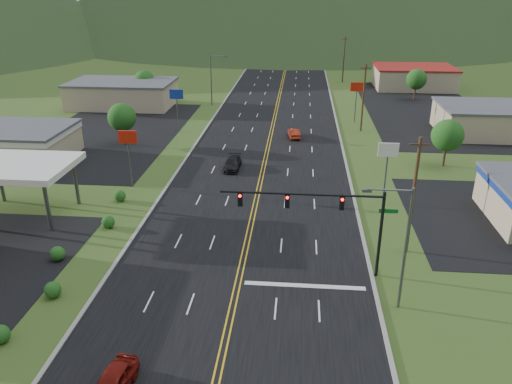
# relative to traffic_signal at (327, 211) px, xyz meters

# --- Properties ---
(traffic_signal) EXTENTS (13.10, 0.43, 7.00)m
(traffic_signal) POSITION_rel_traffic_signal_xyz_m (0.00, 0.00, 0.00)
(traffic_signal) COLOR black
(traffic_signal) RESTS_ON ground
(streetlight_east) EXTENTS (3.28, 0.25, 9.00)m
(streetlight_east) POSITION_rel_traffic_signal_xyz_m (4.70, -4.00, -0.15)
(streetlight_east) COLOR #59595E
(streetlight_east) RESTS_ON ground
(streetlight_west) EXTENTS (3.28, 0.25, 9.00)m
(streetlight_west) POSITION_rel_traffic_signal_xyz_m (-18.16, 56.00, -0.15)
(streetlight_west) COLOR #59595E
(streetlight_west) RESTS_ON ground
(gas_canopy) EXTENTS (10.00, 8.00, 5.30)m
(gas_canopy) POSITION_rel_traffic_signal_xyz_m (-28.48, 8.00, -0.46)
(gas_canopy) COLOR white
(gas_canopy) RESTS_ON ground
(building_west_mid) EXTENTS (14.40, 10.40, 4.10)m
(building_west_mid) POSITION_rel_traffic_signal_xyz_m (-38.48, 24.00, -3.06)
(building_west_mid) COLOR tan
(building_west_mid) RESTS_ON ground
(building_west_far) EXTENTS (18.40, 11.40, 4.50)m
(building_west_far) POSITION_rel_traffic_signal_xyz_m (-34.48, 54.00, -3.07)
(building_west_far) COLOR tan
(building_west_far) RESTS_ON ground
(building_east_mid) EXTENTS (14.40, 11.40, 4.30)m
(building_east_mid) POSITION_rel_traffic_signal_xyz_m (25.52, 41.00, -3.17)
(building_east_mid) COLOR tan
(building_east_mid) RESTS_ON ground
(building_east_far) EXTENTS (16.40, 12.40, 4.50)m
(building_east_far) POSITION_rel_traffic_signal_xyz_m (21.52, 76.00, -3.07)
(building_east_far) COLOR tan
(building_east_far) RESTS_ON ground
(pole_sign_west_a) EXTENTS (2.00, 0.18, 6.40)m
(pole_sign_west_a) POSITION_rel_traffic_signal_xyz_m (-20.48, 16.00, -0.28)
(pole_sign_west_a) COLOR #59595E
(pole_sign_west_a) RESTS_ON ground
(pole_sign_west_b) EXTENTS (2.00, 0.18, 6.40)m
(pole_sign_west_b) POSITION_rel_traffic_signal_xyz_m (-20.48, 38.00, -0.28)
(pole_sign_west_b) COLOR #59595E
(pole_sign_west_b) RESTS_ON ground
(pole_sign_east_a) EXTENTS (2.00, 0.18, 6.40)m
(pole_sign_east_a) POSITION_rel_traffic_signal_xyz_m (6.52, 14.00, -0.28)
(pole_sign_east_a) COLOR #59595E
(pole_sign_east_a) RESTS_ON ground
(pole_sign_east_b) EXTENTS (2.00, 0.18, 6.40)m
(pole_sign_east_b) POSITION_rel_traffic_signal_xyz_m (6.52, 46.00, -0.28)
(pole_sign_east_b) COLOR #59595E
(pole_sign_east_b) RESTS_ON ground
(tree_west_a) EXTENTS (3.84, 3.84, 5.82)m
(tree_west_a) POSITION_rel_traffic_signal_xyz_m (-26.48, 31.00, -1.44)
(tree_west_a) COLOR #382314
(tree_west_a) RESTS_ON ground
(tree_west_b) EXTENTS (3.84, 3.84, 5.82)m
(tree_west_b) POSITION_rel_traffic_signal_xyz_m (-31.48, 58.00, -1.44)
(tree_west_b) COLOR #382314
(tree_west_b) RESTS_ON ground
(tree_east_a) EXTENTS (3.84, 3.84, 5.82)m
(tree_east_a) POSITION_rel_traffic_signal_xyz_m (15.52, 26.00, -1.44)
(tree_east_a) COLOR #382314
(tree_east_a) RESTS_ON ground
(tree_east_b) EXTENTS (3.84, 3.84, 5.82)m
(tree_east_b) POSITION_rel_traffic_signal_xyz_m (19.52, 64.00, -1.44)
(tree_east_b) COLOR #382314
(tree_east_b) RESTS_ON ground
(utility_pole_a) EXTENTS (1.60, 0.28, 10.00)m
(utility_pole_a) POSITION_rel_traffic_signal_xyz_m (7.02, 4.00, -0.20)
(utility_pole_a) COLOR #382314
(utility_pole_a) RESTS_ON ground
(utility_pole_b) EXTENTS (1.60, 0.28, 10.00)m
(utility_pole_b) POSITION_rel_traffic_signal_xyz_m (7.02, 41.00, -0.20)
(utility_pole_b) COLOR #382314
(utility_pole_b) RESTS_ON ground
(utility_pole_c) EXTENTS (1.60, 0.28, 10.00)m
(utility_pole_c) POSITION_rel_traffic_signal_xyz_m (7.02, 81.00, -0.20)
(utility_pole_c) COLOR #382314
(utility_pole_c) RESTS_ON ground
(utility_pole_d) EXTENTS (1.60, 0.28, 10.00)m
(utility_pole_d) POSITION_rel_traffic_signal_xyz_m (7.02, 121.00, -0.20)
(utility_pole_d) COLOR #382314
(utility_pole_d) RESTS_ON ground
(car_red_near) EXTENTS (2.14, 4.29, 1.40)m
(car_red_near) POSITION_rel_traffic_signal_xyz_m (-11.96, -13.50, -4.63)
(car_red_near) COLOR maroon
(car_red_near) RESTS_ON ground
(car_dark_mid) EXTENTS (1.90, 4.54, 1.31)m
(car_dark_mid) POSITION_rel_traffic_signal_xyz_m (-10.17, 22.58, -4.67)
(car_dark_mid) COLOR black
(car_dark_mid) RESTS_ON ground
(car_red_far) EXTENTS (1.99, 4.16, 1.32)m
(car_red_far) POSITION_rel_traffic_signal_xyz_m (-3.03, 36.41, -4.67)
(car_red_far) COLOR maroon
(car_red_far) RESTS_ON ground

